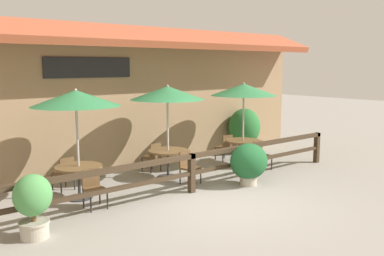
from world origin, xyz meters
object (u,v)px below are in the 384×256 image
Objects in this scene: patio_umbrella_near at (76,98)px; chair_middle_streetside at (189,166)px; chair_near_streetside at (94,187)px; potted_plant_tall_tropical at (249,162)px; dining_table_near at (79,172)px; potted_plant_entrance_palm at (244,128)px; chair_near_wallside at (64,172)px; dining_table_far at (243,145)px; potted_plant_broad_leaf at (33,203)px; dining_table_middle at (168,155)px; chair_far_wallside at (225,146)px; patio_umbrella_middle at (167,93)px; chair_middle_wallside at (153,156)px; patio_umbrella_far at (244,90)px; chair_far_streetside at (261,154)px.

patio_umbrella_near is 3.38m from chair_middle_streetside.
chair_near_streetside is at bearing -92.56° from patio_umbrella_near.
potted_plant_tall_tropical reaches higher than chair_middle_streetside.
dining_table_near is 0.69× the size of potted_plant_entrance_palm.
chair_near_wallside reaches higher than dining_table_far.
potted_plant_broad_leaf reaches higher than chair_near_wallside.
chair_near_streetside is 1.63m from chair_near_wallside.
dining_table_middle is 4.19m from potted_plant_entrance_palm.
patio_umbrella_near is 5.75m from chair_far_wallside.
patio_umbrella_middle is 2.03m from chair_middle_streetside.
chair_near_streetside is 7.09m from potted_plant_entrance_palm.
potted_plant_entrance_palm is (4.06, 1.02, 0.26)m from dining_table_middle.
patio_umbrella_middle is 2.35× the size of dining_table_middle.
chair_middle_wallside is 0.54× the size of potted_plant_entrance_palm.
chair_near_wallside is at bearing 146.70° from potted_plant_tall_tropical.
chair_far_streetside is at bearing -92.77° from patio_umbrella_far.
patio_umbrella_near is at bearing -175.68° from patio_umbrella_middle.
potted_plant_tall_tropical is at bearing -134.67° from potted_plant_entrance_palm.
patio_umbrella_middle is 3.02× the size of chair_far_streetside.
potted_plant_tall_tropical is (3.88, -0.90, 0.13)m from chair_near_streetside.
dining_table_near is at bearing 12.79° from chair_middle_wallside.
patio_umbrella_near is 2.03m from chair_near_streetside.
patio_umbrella_near is 1.00× the size of patio_umbrella_middle.
chair_near_streetside is at bearing 77.88° from chair_near_wallside.
chair_far_wallside reaches higher than dining_table_near.
dining_table_middle is 0.83m from chair_middle_wallside.
chair_far_wallside is 2.93m from potted_plant_tall_tropical.
dining_table_middle is 0.93× the size of potted_plant_broad_leaf.
chair_middle_streetside and chair_far_streetside have the same top height.
dining_table_middle is 1.00× the size of potted_plant_tall_tropical.
potted_plant_broad_leaf is at bearing -134.43° from dining_table_near.
dining_table_middle is at bearing 22.51° from chair_near_streetside.
patio_umbrella_middle is at bearing 157.41° from chair_far_streetside.
patio_umbrella_middle is 1.70m from dining_table_middle.
patio_umbrella_near is 3.02× the size of chair_near_wallside.
potted_plant_broad_leaf is at bearing -175.19° from chair_far_streetside.
chair_middle_streetside is 1.00× the size of chair_middle_wallside.
potted_plant_entrance_palm is (4.06, 1.02, -1.44)m from patio_umbrella_middle.
chair_middle_streetside is at bearing 83.00° from chair_middle_wallside.
dining_table_near is 0.83m from chair_near_wallside.
dining_table_near is (0.00, 0.00, -1.70)m from patio_umbrella_near.
chair_middle_streetside is 1.00× the size of chair_far_streetside.
chair_middle_wallside is 1.00× the size of chair_far_streetside.
chair_middle_wallside is 4.03m from potted_plant_entrance_palm.
chair_near_wallside reaches higher than dining_table_middle.
chair_near_wallside is at bearing 167.26° from dining_table_middle.
patio_umbrella_near and patio_umbrella_middle have the same top height.
potted_plant_tall_tropical reaches higher than chair_near_wallside.
patio_umbrella_middle is at bearing 85.42° from chair_middle_streetside.
dining_table_middle is (2.69, 0.20, -1.70)m from patio_umbrella_near.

